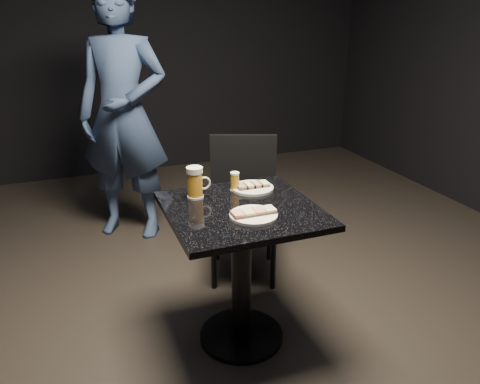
% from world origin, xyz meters
% --- Properties ---
extents(floor, '(6.00, 6.00, 0.00)m').
position_xyz_m(floor, '(0.00, 0.00, 0.00)').
color(floor, black).
rests_on(floor, ground).
extents(plate_large, '(0.22, 0.22, 0.01)m').
position_xyz_m(plate_large, '(0.01, -0.12, 0.76)').
color(plate_large, white).
rests_on(plate_large, table).
extents(plate_small, '(0.22, 0.22, 0.01)m').
position_xyz_m(plate_small, '(0.14, 0.20, 0.76)').
color(plate_small, white).
rests_on(plate_small, table).
extents(patron, '(0.80, 0.71, 1.83)m').
position_xyz_m(patron, '(-0.33, 1.50, 0.91)').
color(patron, navy).
rests_on(patron, floor).
extents(table, '(0.70, 0.70, 0.75)m').
position_xyz_m(table, '(0.00, 0.00, 0.51)').
color(table, black).
rests_on(table, floor).
extents(beer_mug, '(0.12, 0.08, 0.16)m').
position_xyz_m(beer_mug, '(-0.17, 0.20, 0.83)').
color(beer_mug, white).
rests_on(beer_mug, table).
extents(beer_tumbler, '(0.05, 0.05, 0.10)m').
position_xyz_m(beer_tumbler, '(0.05, 0.22, 0.80)').
color(beer_tumbler, silver).
rests_on(beer_tumbler, table).
extents(chair, '(0.55, 0.55, 0.88)m').
position_xyz_m(chair, '(0.27, 0.67, 0.50)').
color(chair, black).
rests_on(chair, floor).
extents(canapes_on_plate_large, '(0.20, 0.07, 0.02)m').
position_xyz_m(canapes_on_plate_large, '(0.01, -0.12, 0.77)').
color(canapes_on_plate_large, '#4C3521').
rests_on(canapes_on_plate_large, plate_large).
extents(canapes_on_plate_small, '(0.17, 0.07, 0.02)m').
position_xyz_m(canapes_on_plate_small, '(0.14, 0.20, 0.77)').
color(canapes_on_plate_small, '#4C3521').
rests_on(canapes_on_plate_small, plate_small).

